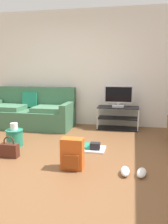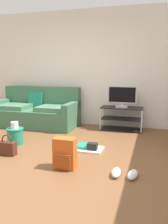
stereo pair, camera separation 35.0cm
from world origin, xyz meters
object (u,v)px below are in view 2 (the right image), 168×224
at_px(couch, 37,112).
at_px(tv_stand, 122,118).
at_px(flat_tv, 122,97).
at_px(floor_tray, 88,148).
at_px(cleaning_bucket, 15,135).
at_px(handbag, 7,148).
at_px(sneakers_pair, 124,174).
at_px(backpack, 65,154).

height_order(couch, tv_stand, couch).
distance_m(flat_tv, floor_tray, 1.69).
height_order(cleaning_bucket, floor_tray, cleaning_bucket).
xyz_separation_m(couch, flat_tv, (2.00, 0.15, 0.41)).
bearing_deg(tv_stand, handbag, -125.60).
bearing_deg(floor_tray, tv_stand, 76.69).
bearing_deg(sneakers_pair, handbag, 172.21).
relative_size(cleaning_bucket, floor_tray, 0.83).
bearing_deg(floor_tray, cleaning_bucket, -177.38).
distance_m(flat_tv, cleaning_bucket, 2.38).
bearing_deg(sneakers_pair, flat_tv, 98.62).
relative_size(flat_tv, cleaning_bucket, 1.54).
height_order(couch, cleaning_bucket, couch).
bearing_deg(tv_stand, flat_tv, -90.00).
relative_size(tv_stand, backpack, 2.16).
distance_m(backpack, handbag, 1.08).
height_order(handbag, sneakers_pair, handbag).
distance_m(couch, tv_stand, 2.01).
height_order(couch, handbag, couch).
distance_m(couch, flat_tv, 2.05).
xyz_separation_m(backpack, cleaning_bucket, (-1.24, 0.74, -0.04)).
distance_m(tv_stand, backpack, 2.36).
height_order(flat_tv, handbag, flat_tv).
xyz_separation_m(flat_tv, handbag, (-1.51, -2.08, -0.62)).
height_order(sneakers_pair, floor_tray, floor_tray).
height_order(cleaning_bucket, sneakers_pair, cleaning_bucket).
height_order(handbag, floor_tray, handbag).
bearing_deg(backpack, sneakers_pair, -21.31).
relative_size(handbag, sneakers_pair, 0.96).
bearing_deg(couch, handbag, -75.63).
relative_size(flat_tv, floor_tray, 1.28).
bearing_deg(flat_tv, cleaning_bucket, -137.41).
relative_size(sneakers_pair, floor_tray, 0.70).
bearing_deg(handbag, floor_tray, 27.01).
bearing_deg(handbag, tv_stand, 54.40).
bearing_deg(couch, backpack, -54.21).
bearing_deg(cleaning_bucket, flat_tv, 42.59).
xyz_separation_m(handbag, floor_tray, (1.15, 0.59, -0.08)).
relative_size(handbag, floor_tray, 0.67).
bearing_deg(sneakers_pair, tv_stand, 98.54).
xyz_separation_m(couch, tv_stand, (2.00, 0.17, -0.07)).
relative_size(couch, flat_tv, 3.10).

